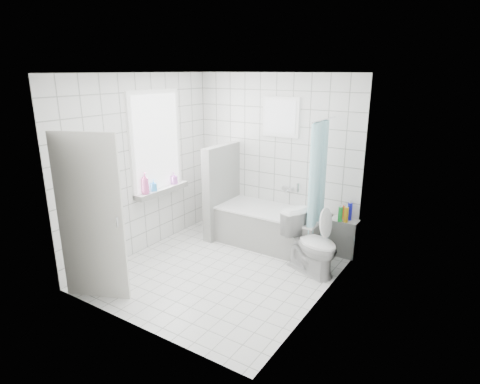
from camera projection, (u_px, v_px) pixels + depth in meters
The scene contains 19 objects.
ground at pixel (221, 271), 5.49m from camera, with size 3.00×3.00×0.00m, color white.
ceiling at pixel (218, 73), 4.73m from camera, with size 3.00×3.00×0.00m, color white.
wall_back at pixel (275, 158), 6.32m from camera, with size 2.80×0.02×2.60m, color white.
wall_front at pixel (130, 213), 3.90m from camera, with size 2.80×0.02×2.60m, color white.
wall_left at pixel (141, 165), 5.83m from camera, with size 0.02×3.00×2.60m, color white.
wall_right at pixel (324, 197), 4.39m from camera, with size 0.02×3.00×2.60m, color white.
window_left at pixel (157, 142), 5.96m from camera, with size 0.01×0.90×1.40m, color white.
window_back at pixel (280, 117), 6.04m from camera, with size 0.50×0.01×0.50m, color white.
window_sill at pixel (162, 190), 6.15m from camera, with size 0.18×1.02×0.08m, color white.
door at pixel (90, 219), 4.59m from camera, with size 0.04×0.80×2.00m, color silver.
bathtub at pixel (271, 227), 6.23m from camera, with size 1.66×0.77×0.58m.
partition_wall at pixel (222, 191), 6.51m from camera, with size 0.15×0.85×1.50m, color white.
tiled_ledge at pixel (343, 237), 5.88m from camera, with size 0.40×0.24×0.55m, color white.
toilet at pixel (312, 243), 5.36m from camera, with size 0.46×0.80×0.82m, color silver.
curtain_rod at pixel (324, 120), 5.31m from camera, with size 0.02×0.02×0.80m, color silver.
shower_curtain at pixel (317, 187), 5.47m from camera, with size 0.14×0.48×1.78m, color #43B7C5, non-canonical shape.
tub_faucet at pixel (288, 189), 6.28m from camera, with size 0.18×0.06×0.06m, color silver.
sill_bottles at pixel (152, 182), 5.93m from camera, with size 0.14×0.75×0.32m.
ledge_bottles at pixel (345, 213), 5.75m from camera, with size 0.16×0.20×0.26m.
Camera 1 is at (2.88, -4.01, 2.63)m, focal length 30.00 mm.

